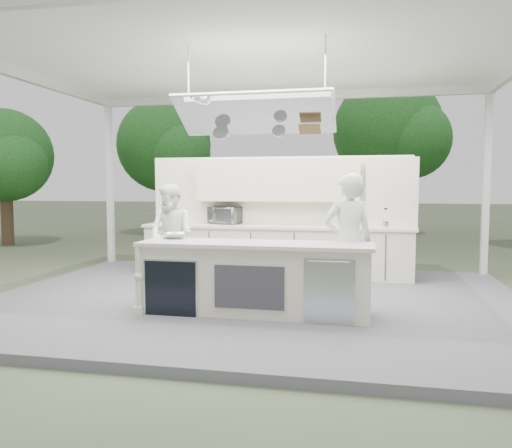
% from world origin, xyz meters
% --- Properties ---
extents(ground, '(90.00, 90.00, 0.00)m').
position_xyz_m(ground, '(0.00, 0.00, 0.00)').
color(ground, '#4B563B').
rests_on(ground, ground).
extents(stage_deck, '(8.00, 6.00, 0.12)m').
position_xyz_m(stage_deck, '(0.00, 0.00, 0.06)').
color(stage_deck, '#56575B').
rests_on(stage_deck, ground).
extents(tent, '(8.20, 6.20, 3.86)m').
position_xyz_m(tent, '(0.00, -0.01, 3.71)').
color(tent, white).
rests_on(tent, ground).
extents(demo_island, '(3.10, 0.79, 0.95)m').
position_xyz_m(demo_island, '(0.18, -0.91, 0.60)').
color(demo_island, beige).
rests_on(demo_island, stage_deck).
extents(back_counter, '(5.08, 0.72, 0.95)m').
position_xyz_m(back_counter, '(0.00, 1.90, 0.60)').
color(back_counter, beige).
rests_on(back_counter, stage_deck).
extents(back_wall_unit, '(5.05, 0.48, 2.25)m').
position_xyz_m(back_wall_unit, '(0.44, 2.11, 1.57)').
color(back_wall_unit, beige).
rests_on(back_wall_unit, stage_deck).
extents(tree_cluster, '(19.55, 9.40, 5.85)m').
position_xyz_m(tree_cluster, '(-0.16, 9.77, 3.29)').
color(tree_cluster, '#4D3526').
rests_on(tree_cluster, ground).
extents(head_chef, '(0.79, 0.64, 1.87)m').
position_xyz_m(head_chef, '(1.41, -0.53, 1.05)').
color(head_chef, white).
rests_on(head_chef, stage_deck).
extents(sous_chef, '(0.99, 0.86, 1.73)m').
position_xyz_m(sous_chef, '(-1.60, 0.70, 0.98)').
color(sous_chef, white).
rests_on(sous_chef, stage_deck).
extents(toaster_oven, '(0.69, 0.55, 0.33)m').
position_xyz_m(toaster_oven, '(-1.02, 2.08, 1.24)').
color(toaster_oven, '#BABCC1').
rests_on(toaster_oven, back_counter).
extents(bowl_large, '(0.42, 0.42, 0.08)m').
position_xyz_m(bowl_large, '(-1.00, -0.65, 1.11)').
color(bowl_large, silver).
rests_on(bowl_large, demo_island).
extents(bowl_small, '(0.26, 0.26, 0.07)m').
position_xyz_m(bowl_small, '(-1.10, -0.65, 1.11)').
color(bowl_small, silver).
rests_on(bowl_small, demo_island).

